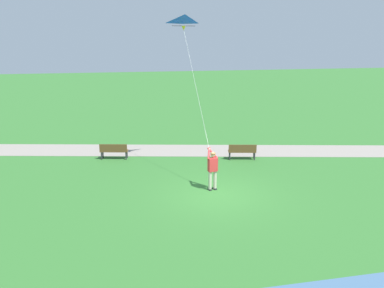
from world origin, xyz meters
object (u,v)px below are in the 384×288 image
object	(u,v)px
person_kite_flyer	(212,167)
flying_kite	(185,24)
park_bench_far_walkway	(114,150)
park_bench_near_walkway	(242,151)

from	to	relation	value
person_kite_flyer	flying_kite	bearing A→B (deg)	10.89
flying_kite	park_bench_far_walkway	world-z (taller)	flying_kite
park_bench_near_walkway	park_bench_far_walkway	bearing A→B (deg)	78.12
person_kite_flyer	flying_kite	distance (m)	6.81
person_kite_flyer	park_bench_far_walkway	world-z (taller)	person_kite_flyer
flying_kite	park_bench_near_walkway	size ratio (longest dim) A/B	3.61
person_kite_flyer	park_bench_near_walkway	distance (m)	4.65
person_kite_flyer	park_bench_near_walkway	size ratio (longest dim) A/B	1.17
person_kite_flyer	park_bench_near_walkway	bearing A→B (deg)	-34.72
park_bench_far_walkway	park_bench_near_walkway	bearing A→B (deg)	-101.88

